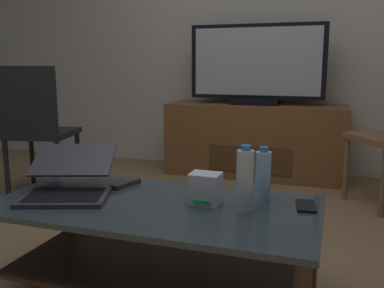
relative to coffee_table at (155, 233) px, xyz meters
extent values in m
plane|color=olive|center=(-0.02, 0.21, -0.29)|extent=(7.68, 7.68, 0.00)
cube|color=beige|center=(-0.02, 2.43, 1.11)|extent=(6.40, 0.12, 2.80)
cube|color=#2D383D|center=(0.00, 0.00, 0.12)|extent=(1.29, 0.64, 0.02)
cube|color=#472D1E|center=(0.00, 0.00, -0.14)|extent=(1.14, 0.56, 0.02)
cylinder|color=#472D1E|center=(-0.60, 0.27, -0.09)|extent=(0.06, 0.06, 0.39)
cylinder|color=#472D1E|center=(0.60, 0.27, -0.09)|extent=(0.06, 0.06, 0.39)
cube|color=brown|center=(0.01, 2.11, 0.02)|extent=(1.52, 0.45, 0.62)
cube|color=#55351C|center=(0.01, 1.89, -0.10)|extent=(0.68, 0.01, 0.22)
cube|color=black|center=(0.01, 2.09, 0.36)|extent=(0.39, 0.20, 0.05)
cube|color=black|center=(0.01, 2.09, 0.69)|extent=(1.13, 0.04, 0.61)
cube|color=#B2B7C1|center=(0.01, 2.07, 0.69)|extent=(1.05, 0.01, 0.55)
cylinder|color=brown|center=(0.75, 1.65, -0.06)|extent=(0.04, 0.04, 0.45)
cylinder|color=brown|center=(0.97, 1.34, -0.06)|extent=(0.04, 0.04, 0.45)
cube|color=black|center=(-1.39, 1.09, 0.17)|extent=(0.53, 0.53, 0.04)
cube|color=black|center=(-1.34, 0.90, 0.41)|extent=(0.42, 0.13, 0.49)
cylinder|color=black|center=(-1.24, 1.32, -0.07)|extent=(0.04, 0.04, 0.44)
cylinder|color=black|center=(-1.61, 1.24, -0.07)|extent=(0.04, 0.04, 0.44)
cylinder|color=black|center=(-1.16, 0.95, -0.07)|extent=(0.04, 0.04, 0.44)
cylinder|color=black|center=(-1.53, 0.87, -0.07)|extent=(0.04, 0.04, 0.44)
cube|color=#333338|center=(-0.37, -0.08, 0.14)|extent=(0.41, 0.34, 0.02)
cube|color=black|center=(-0.37, -0.08, 0.15)|extent=(0.35, 0.28, 0.00)
cube|color=#333338|center=(-0.42, 0.08, 0.26)|extent=(0.40, 0.33, 0.10)
cube|color=teal|center=(-0.42, 0.08, 0.26)|extent=(0.36, 0.29, 0.08)
cube|color=silver|center=(0.19, 0.06, 0.19)|extent=(0.12, 0.10, 0.12)
cube|color=#19D84C|center=(0.19, 0.01, 0.15)|extent=(0.07, 0.00, 0.01)
cylinder|color=silver|center=(0.36, 0.03, 0.24)|extent=(0.07, 0.07, 0.23)
cylinder|color=blue|center=(0.36, 0.03, 0.37)|extent=(0.04, 0.04, 0.02)
cylinder|color=#99C6E5|center=(0.40, 0.18, 0.23)|extent=(0.06, 0.06, 0.20)
cylinder|color=blue|center=(0.40, 0.18, 0.34)|extent=(0.03, 0.03, 0.02)
cube|color=black|center=(0.57, 0.14, 0.13)|extent=(0.09, 0.15, 0.01)
cube|color=#2D2D30|center=(-0.22, 0.18, 0.14)|extent=(0.08, 0.17, 0.02)
camera|label=1|loc=(0.66, -1.49, 0.67)|focal=39.79mm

